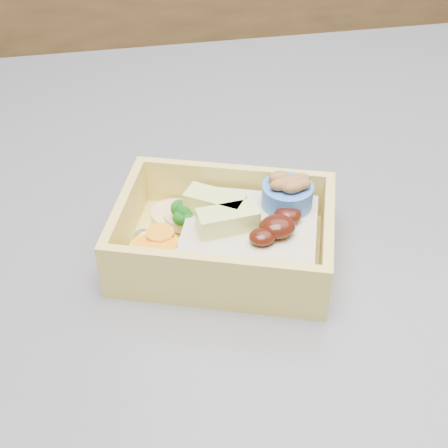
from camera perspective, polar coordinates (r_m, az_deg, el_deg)
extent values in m
cube|color=brown|center=(1.82, -6.92, 13.16)|extent=(3.20, 0.60, 0.90)
cube|color=#39383E|center=(0.49, 3.83, -5.63)|extent=(1.24, 0.84, 0.04)
cube|color=#E0C95C|center=(0.48, 0.00, -2.53)|extent=(0.19, 0.16, 0.01)
cube|color=#E0C95C|center=(0.51, 0.90, 3.44)|extent=(0.15, 0.06, 0.04)
cube|color=#E0C95C|center=(0.42, -1.07, -5.03)|extent=(0.15, 0.06, 0.04)
cube|color=#E0C95C|center=(0.46, 9.37, -1.30)|extent=(0.04, 0.10, 0.04)
cube|color=#E0C95C|center=(0.48, -9.04, 0.44)|extent=(0.04, 0.10, 0.04)
cube|color=tan|center=(0.47, 2.36, -1.31)|extent=(0.12, 0.12, 0.02)
ellipsoid|color=#360F08|center=(0.45, 4.91, -0.23)|extent=(0.03, 0.03, 0.01)
ellipsoid|color=#360F08|center=(0.46, 5.82, 0.80)|extent=(0.03, 0.02, 0.01)
ellipsoid|color=#360F08|center=(0.44, 3.52, -1.18)|extent=(0.02, 0.02, 0.01)
cube|color=#D2E97A|center=(0.45, 0.35, 0.40)|extent=(0.05, 0.02, 0.02)
cube|color=#D2E97A|center=(0.47, -0.85, 1.89)|extent=(0.05, 0.04, 0.02)
cylinder|color=#6E9852|center=(0.49, -3.40, -0.28)|extent=(0.01, 0.01, 0.01)
sphere|color=#166116|center=(0.48, -3.47, 1.20)|extent=(0.02, 0.02, 0.02)
sphere|color=#166116|center=(0.48, -2.55, 1.22)|extent=(0.01, 0.01, 0.01)
sphere|color=#166116|center=(0.48, -4.08, 1.42)|extent=(0.01, 0.01, 0.01)
sphere|color=#166116|center=(0.47, -3.29, 0.46)|extent=(0.01, 0.01, 0.01)
sphere|color=#166116|center=(0.47, -4.00, 0.59)|extent=(0.01, 0.01, 0.01)
sphere|color=#166116|center=(0.48, -3.27, 1.53)|extent=(0.01, 0.01, 0.01)
cylinder|color=yellow|center=(0.46, -6.18, -2.99)|extent=(0.04, 0.04, 0.02)
cylinder|color=orange|center=(0.45, -6.20, -1.78)|extent=(0.02, 0.02, 0.00)
cylinder|color=orange|center=(0.45, -7.16, -2.04)|extent=(0.02, 0.02, 0.00)
cylinder|color=orange|center=(0.45, -5.55, -2.12)|extent=(0.02, 0.02, 0.00)
cylinder|color=orange|center=(0.45, -5.87, -0.86)|extent=(0.02, 0.02, 0.00)
cylinder|color=tan|center=(0.50, -4.67, 0.84)|extent=(0.04, 0.04, 0.01)
cylinder|color=tan|center=(0.50, -3.43, 0.73)|extent=(0.04, 0.04, 0.01)
ellipsoid|color=white|center=(0.50, -1.37, 1.48)|extent=(0.02, 0.02, 0.02)
ellipsoid|color=white|center=(0.48, -7.35, -1.44)|extent=(0.02, 0.02, 0.02)
cylinder|color=#3E70D4|center=(0.48, 5.80, 2.62)|extent=(0.04, 0.04, 0.02)
ellipsoid|color=brown|center=(0.47, 5.91, 3.93)|extent=(0.02, 0.02, 0.01)
ellipsoid|color=brown|center=(0.47, 6.90, 4.08)|extent=(0.02, 0.02, 0.01)
ellipsoid|color=brown|center=(0.47, 5.08, 4.31)|extent=(0.02, 0.02, 0.01)
ellipsoid|color=brown|center=(0.46, 6.28, 3.38)|extent=(0.02, 0.02, 0.01)
ellipsoid|color=brown|center=(0.46, 5.21, 3.61)|extent=(0.02, 0.02, 0.01)
ellipsoid|color=brown|center=(0.47, 6.97, 3.64)|extent=(0.02, 0.02, 0.01)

